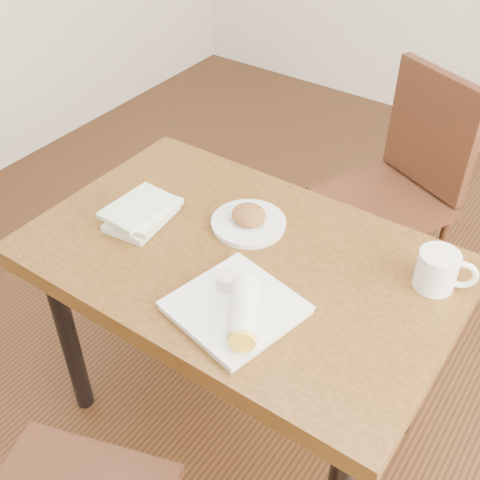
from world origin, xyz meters
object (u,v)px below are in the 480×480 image
Objects in this scene: plate_scone at (249,220)px; plate_burrito at (238,308)px; table at (240,278)px; book_stack at (142,213)px; chair_far at (402,180)px; coffee_mug at (439,270)px.

plate_scone is 0.66× the size of plate_burrito.
book_stack is (-0.32, -0.04, 0.12)m from table.
plate_scone is (-0.17, -0.78, 0.22)m from chair_far.
book_stack is (-0.80, -0.23, -0.03)m from coffee_mug.
book_stack reaches higher than table.
chair_far is 1.12m from plate_burrito.
chair_far reaches higher than plate_scone.
plate_scone reaches higher than book_stack.
table is 0.54m from coffee_mug.
coffee_mug reaches higher than plate_burrito.
book_stack is (-0.45, 0.16, -0.00)m from plate_burrito.
plate_burrito is (-0.35, -0.38, -0.03)m from coffee_mug.
plate_scone is at bearing 113.68° from table.
plate_burrito is at bearing -132.77° from coffee_mug.
book_stack is at bearing -150.20° from plate_scone.
table is 7.69× the size of coffee_mug.
coffee_mug is (0.53, 0.07, 0.03)m from plate_scone.
book_stack is (-0.27, -0.15, 0.01)m from plate_scone.
plate_scone is 1.42× the size of coffee_mug.
book_stack is (-0.44, -0.94, 0.23)m from chair_far.
plate_scone is 0.97× the size of book_stack.
table is 0.34m from book_stack.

